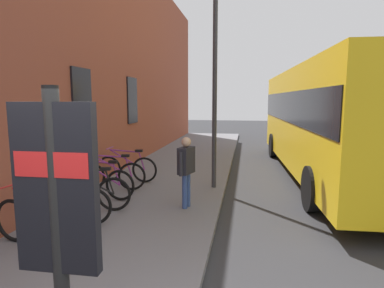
# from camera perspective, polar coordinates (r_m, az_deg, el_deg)

# --- Properties ---
(ground) EXTENTS (60.00, 60.00, 0.00)m
(ground) POSITION_cam_1_polar(r_m,az_deg,el_deg) (8.23, 12.75, -9.46)
(ground) COLOR #2D2D30
(sidewalk_pavement) EXTENTS (24.00, 3.50, 0.12)m
(sidewalk_pavement) POSITION_cam_1_polar(r_m,az_deg,el_deg) (10.39, -3.20, -5.29)
(sidewalk_pavement) COLOR slate
(sidewalk_pavement) RESTS_ON ground
(station_facade) EXTENTS (22.00, 0.65, 7.65)m
(station_facade) POSITION_cam_1_polar(r_m,az_deg,el_deg) (11.76, -12.32, 14.53)
(station_facade) COLOR brown
(station_facade) RESTS_ON ground
(bicycle_nearest_sign) EXTENTS (0.48, 1.76, 0.97)m
(bicycle_nearest_sign) POSITION_cam_1_polar(r_m,az_deg,el_deg) (5.72, -25.61, -12.53)
(bicycle_nearest_sign) COLOR black
(bicycle_nearest_sign) RESTS_ON sidewalk_pavement
(bicycle_far_end) EXTENTS (0.54, 1.75, 0.97)m
(bicycle_far_end) POSITION_cam_1_polar(r_m,az_deg,el_deg) (6.41, -21.87, -10.12)
(bicycle_far_end) COLOR black
(bicycle_far_end) RESTS_ON sidewalk_pavement
(bicycle_mid_rack) EXTENTS (0.48, 1.76, 0.97)m
(bicycle_mid_rack) POSITION_cam_1_polar(r_m,az_deg,el_deg) (7.07, -17.86, -8.25)
(bicycle_mid_rack) COLOR black
(bicycle_mid_rack) RESTS_ON sidewalk_pavement
(bicycle_beside_lamp) EXTENTS (0.48, 1.77, 0.97)m
(bicycle_beside_lamp) POSITION_cam_1_polar(r_m,az_deg,el_deg) (7.82, -16.15, -6.63)
(bicycle_beside_lamp) COLOR black
(bicycle_beside_lamp) RESTS_ON sidewalk_pavement
(bicycle_by_door) EXTENTS (0.48, 1.76, 0.97)m
(bicycle_by_door) POSITION_cam_1_polar(r_m,az_deg,el_deg) (8.49, -14.10, -5.41)
(bicycle_by_door) COLOR black
(bicycle_by_door) RESTS_ON sidewalk_pavement
(bicycle_end_of_row) EXTENTS (0.48, 1.77, 0.97)m
(bicycle_end_of_row) POSITION_cam_1_polar(r_m,az_deg,el_deg) (9.23, -11.54, -4.26)
(bicycle_end_of_row) COLOR black
(bicycle_end_of_row) RESTS_ON sidewalk_pavement
(transit_info_sign) EXTENTS (0.10, 0.55, 2.40)m
(transit_info_sign) POSITION_cam_1_polar(r_m,az_deg,el_deg) (2.26, -22.85, -11.10)
(transit_info_sign) COLOR black
(transit_info_sign) RESTS_ON sidewalk_pavement
(city_bus) EXTENTS (10.61, 3.02, 3.35)m
(city_bus) POSITION_cam_1_polar(r_m,az_deg,el_deg) (10.83, 23.01, 4.58)
(city_bus) COLOR yellow
(city_bus) RESTS_ON ground
(pedestrian_crossing_street) EXTENTS (0.57, 0.33, 1.53)m
(pedestrian_crossing_street) POSITION_cam_1_polar(r_m,az_deg,el_deg) (6.81, -1.03, -3.75)
(pedestrian_crossing_street) COLOR #334C8C
(pedestrian_crossing_street) RESTS_ON sidewalk_pavement
(street_lamp) EXTENTS (0.28, 0.28, 5.20)m
(street_lamp) POSITION_cam_1_polar(r_m,az_deg,el_deg) (8.33, 4.10, 13.19)
(street_lamp) COLOR #333338
(street_lamp) RESTS_ON sidewalk_pavement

